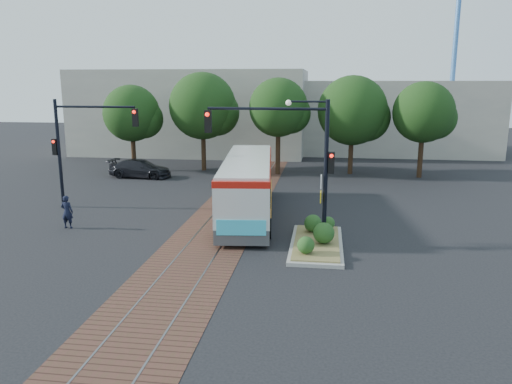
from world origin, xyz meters
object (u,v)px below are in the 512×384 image
city_bus (248,184)px  signal_pole_left (77,139)px  traffic_island (317,238)px  parked_car (140,168)px  signal_pole_main (297,149)px  officer (67,212)px

city_bus → signal_pole_left: bearing=172.1°
traffic_island → parked_car: 19.31m
signal_pole_main → officer: 11.54m
traffic_island → signal_pole_left: size_ratio=0.87×
signal_pole_left → officer: size_ratio=3.72×
traffic_island → officer: officer is taller
signal_pole_main → officer: (-11.00, 0.91, -3.35)m
signal_pole_left → officer: 5.10m
city_bus → signal_pole_left: 9.70m
officer → parked_car: bearing=-84.1°
traffic_island → officer: 12.01m
traffic_island → parked_car: size_ratio=1.13×
traffic_island → signal_pole_main: signal_pole_main is taller
traffic_island → officer: size_ratio=3.23×
parked_car → signal_pole_left: bearing=-175.7°
signal_pole_main → parked_car: signal_pole_main is taller
traffic_island → signal_pole_main: bearing=174.6°
parked_car → traffic_island: bearing=-132.7°
traffic_island → parked_car: parked_car is taller
city_bus → officer: bearing=-162.4°
officer → parked_car: size_ratio=0.35×
officer → parked_car: 13.12m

